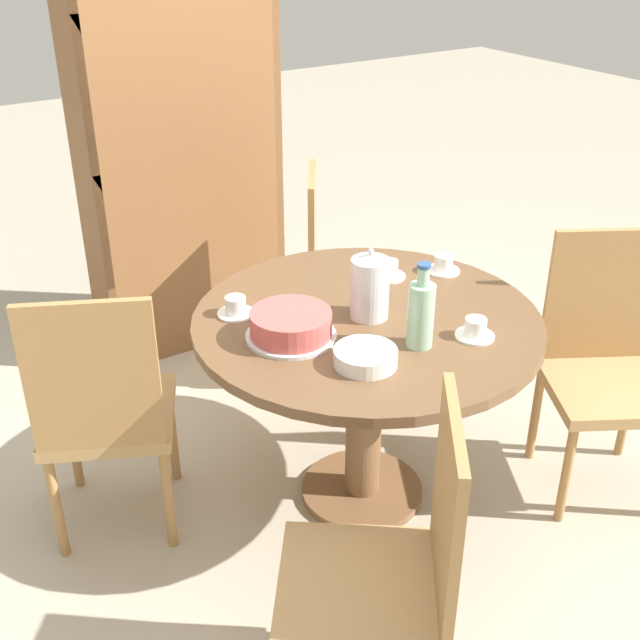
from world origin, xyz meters
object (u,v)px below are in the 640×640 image
object	(u,v)px
chair_a	(605,363)
chair_c	(105,410)
water_bottle	(421,313)
cup_a	(475,330)
bookshelf	(181,155)
chair_b	(341,274)
chair_d	(389,570)
coffee_pot	(370,286)
cup_b	(388,270)
cup_c	(236,308)
cup_d	(443,265)
cake_main	(291,326)

from	to	relation	value
chair_a	chair_c	size ratio (longest dim) A/B	1.00
chair_c	water_bottle	distance (m)	1.06
chair_c	cup_a	xyz separation A→B (m)	(1.02, -0.60, 0.28)
water_bottle	cup_a	distance (m)	0.21
bookshelf	water_bottle	size ratio (longest dim) A/B	6.87
chair_b	chair_d	bearing A→B (deg)	-176.86
coffee_pot	cup_b	size ratio (longest dim) A/B	1.94
chair_a	cup_c	distance (m)	1.33
chair_a	chair_b	distance (m)	1.19
bookshelf	chair_c	bearing A→B (deg)	54.47
chair_d	water_bottle	xyz separation A→B (m)	(0.48, 0.51, 0.36)
chair_b	chair_d	size ratio (longest dim) A/B	1.00
cup_a	cup_b	world-z (taller)	same
chair_c	cup_d	distance (m)	1.29
chair_a	cup_c	xyz separation A→B (m)	(-1.15, 0.61, 0.28)
chair_c	cake_main	xyz separation A→B (m)	(0.53, -0.29, 0.29)
chair_d	cup_c	bearing A→B (deg)	-149.59
chair_d	cup_b	bearing A→B (deg)	179.80
cake_main	cup_b	world-z (taller)	cake_main
cup_c	cup_d	xyz separation A→B (m)	(0.80, -0.10, 0.00)
chair_b	cup_c	size ratio (longest dim) A/B	7.64
coffee_pot	cup_d	world-z (taller)	coffee_pot
chair_c	cake_main	world-z (taller)	chair_c
cake_main	cup_d	xyz separation A→B (m)	(0.72, 0.13, -0.02)
water_bottle	cup_c	bearing A→B (deg)	128.52
coffee_pot	cup_b	bearing A→B (deg)	41.94
water_bottle	cake_main	xyz separation A→B (m)	(-0.31, 0.25, -0.07)
bookshelf	cake_main	world-z (taller)	bookshelf
cup_b	chair_a	bearing A→B (deg)	-46.19
chair_c	cup_a	size ratio (longest dim) A/B	7.64
coffee_pot	water_bottle	xyz separation A→B (m)	(0.02, -0.24, 0.00)
chair_d	cup_a	size ratio (longest dim) A/B	7.64
chair_a	cup_b	distance (m)	0.84
bookshelf	water_bottle	bearing A→B (deg)	91.50
chair_d	water_bottle	bearing A→B (deg)	172.47
water_bottle	cup_a	bearing A→B (deg)	-16.57
cup_a	cup_c	size ratio (longest dim) A/B	1.00
chair_a	coffee_pot	world-z (taller)	coffee_pot
coffee_pot	water_bottle	bearing A→B (deg)	-85.25
coffee_pot	cup_c	distance (m)	0.45
chair_b	chair_d	distance (m)	1.74
chair_a	chair_c	world-z (taller)	same
cup_c	coffee_pot	bearing A→B (deg)	-34.07
chair_b	cup_d	size ratio (longest dim) A/B	7.64
chair_c	chair_d	world-z (taller)	same
chair_d	cup_a	world-z (taller)	chair_d
chair_d	cup_b	world-z (taller)	chair_d
cup_a	cup_d	size ratio (longest dim) A/B	1.00
chair_c	cup_b	xyz separation A→B (m)	(1.06, -0.10, 0.28)
water_bottle	cup_d	world-z (taller)	water_bottle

